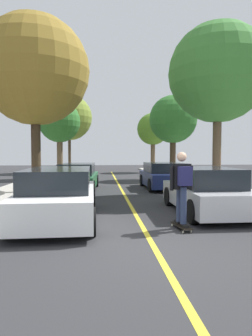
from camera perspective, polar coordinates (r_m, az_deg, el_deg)
The scene contains 14 objects.
ground at distance 5.95m, azimuth 5.56°, elevation -15.04°, with size 80.00×80.00×0.00m, color #2D2D30.
center_line at distance 9.79m, azimuth 1.33°, elevation -7.88°, with size 0.12×39.20×0.01m, color gold.
parked_car_left_nearest at distance 8.41m, azimuth -12.49°, elevation -4.90°, with size 2.05×4.68×1.41m.
parked_car_left_near at distance 14.89m, azimuth -9.10°, elevation -1.75°, with size 2.00×4.76×1.31m.
parked_car_right_nearest at distance 9.53m, azimuth 14.76°, elevation -4.20°, with size 1.85×4.18×1.38m.
parked_car_right_near at distance 15.62m, azimuth 6.97°, elevation -1.47°, with size 2.00×4.05×1.33m.
street_tree_left_nearest at distance 14.38m, azimuth -16.77°, elevation 17.09°, with size 4.74×4.74×7.64m.
street_tree_left_near at distance 21.71m, azimuth -12.40°, elevation 8.40°, with size 2.87×2.87×5.29m.
street_tree_left_far at distance 28.37m, azimuth -10.63°, elevation 9.29°, with size 4.13×4.13×6.97m.
street_tree_right_nearest at distance 13.77m, azimuth 16.91°, elevation 16.66°, with size 4.12×4.12×7.08m.
street_tree_right_near at distance 20.99m, azimuth 8.84°, elevation 8.96°, with size 3.23×3.23×5.58m.
street_tree_right_far at distance 28.71m, azimuth 5.09°, elevation 7.23°, with size 2.98×2.98×5.42m.
skateboard at distance 7.49m, azimuth 10.33°, elevation -10.63°, with size 0.33×0.86×0.10m.
skateboarder at distance 7.29m, azimuth 10.51°, elevation -2.92°, with size 0.59×0.71×1.75m.
Camera 1 is at (-1.02, -5.57, 1.82)m, focal length 32.41 mm.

